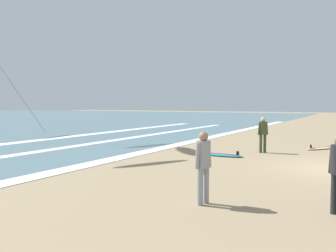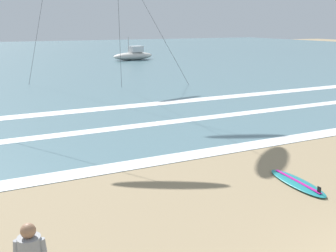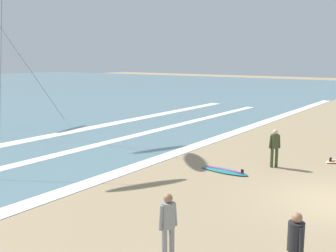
{
  "view_description": "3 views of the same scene",
  "coord_description": "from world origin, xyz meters",
  "px_view_note": "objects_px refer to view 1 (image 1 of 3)",
  "views": [
    {
      "loc": [
        -13.3,
        -0.7,
        2.22
      ],
      "look_at": [
        0.45,
        6.77,
        1.22
      ],
      "focal_mm": 38.46,
      "sensor_mm": 36.0,
      "label": 1
    },
    {
      "loc": [
        -6.53,
        -2.85,
        4.22
      ],
      "look_at": [
        -1.02,
        8.42,
        0.96
      ],
      "focal_mm": 42.52,
      "sensor_mm": 36.0,
      "label": 2
    },
    {
      "loc": [
        -12.87,
        -2.45,
        4.54
      ],
      "look_at": [
        0.54,
        7.03,
        1.68
      ],
      "focal_mm": 42.45,
      "sensor_mm": 36.0,
      "label": 3
    }
  ],
  "objects_px": {
    "surfboard_right_spare": "(219,155)",
    "surfboard_left_pile": "(322,148)",
    "surfer_left_far": "(263,131)",
    "surfer_right_near": "(203,161)"
  },
  "relations": [
    {
      "from": "surfer_left_far",
      "to": "surfboard_left_pile",
      "type": "relative_size",
      "value": 0.76
    },
    {
      "from": "surfer_right_near",
      "to": "surfboard_left_pile",
      "type": "distance_m",
      "value": 11.76
    },
    {
      "from": "surfboard_left_pile",
      "to": "surfboard_right_spare",
      "type": "bearing_deg",
      "value": 142.06
    },
    {
      "from": "surfer_left_far",
      "to": "surfboard_left_pile",
      "type": "distance_m",
      "value": 3.62
    },
    {
      "from": "surfboard_right_spare",
      "to": "surfboard_left_pile",
      "type": "relative_size",
      "value": 1.01
    },
    {
      "from": "surfboard_right_spare",
      "to": "surfboard_left_pile",
      "type": "distance_m",
      "value": 5.79
    },
    {
      "from": "surfboard_right_spare",
      "to": "surfboard_left_pile",
      "type": "height_order",
      "value": "same"
    },
    {
      "from": "surfer_right_near",
      "to": "surfer_left_far",
      "type": "distance_m",
      "value": 8.96
    },
    {
      "from": "surfboard_right_spare",
      "to": "surfboard_left_pile",
      "type": "xyz_separation_m",
      "value": [
        4.57,
        -3.56,
        0.0
      ]
    },
    {
      "from": "surfer_left_far",
      "to": "surfboard_left_pile",
      "type": "bearing_deg",
      "value": -38.63
    }
  ]
}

